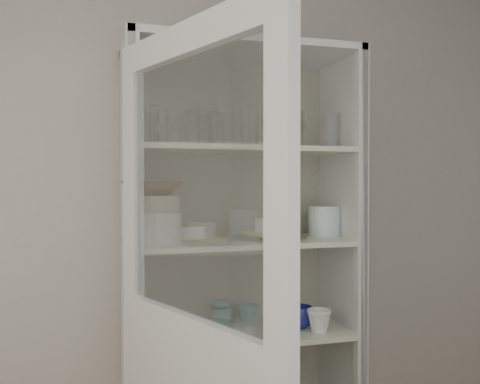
{
  "coord_description": "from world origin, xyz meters",
  "views": [
    {
      "loc": [
        -0.46,
        -0.97,
        1.51
      ],
      "look_at": [
        0.2,
        1.27,
        1.47
      ],
      "focal_mm": 40.0,
      "sensor_mm": 36.0,
      "label": 1
    }
  ],
  "objects": [
    {
      "name": "tumbler_2",
      "position": [
        0.2,
        1.14,
        1.74
      ],
      "size": [
        0.09,
        0.09,
        0.15
      ],
      "primitive_type": "cylinder",
      "rotation": [
        0.0,
        0.0,
        0.29
      ],
      "color": "silver",
      "rests_on": "shelf_glass"
    },
    {
      "name": "pantry_cabinet",
      "position": [
        0.2,
        1.34,
        0.94
      ],
      "size": [
        1.0,
        0.45,
        2.1
      ],
      "color": "silver",
      "rests_on": "floor"
    },
    {
      "name": "wall_back",
      "position": [
        0.0,
        1.5,
        1.3
      ],
      "size": [
        3.6,
        0.02,
        2.6
      ],
      "primitive_type": "cube",
      "color": "#B6B4AD",
      "rests_on": "ground"
    },
    {
      "name": "tumbler_10",
      "position": [
        0.09,
        1.27,
        1.73
      ],
      "size": [
        0.08,
        0.08,
        0.15
      ],
      "primitive_type": "cylinder",
      "rotation": [
        0.0,
        0.0,
        -0.05
      ],
      "color": "silver",
      "rests_on": "shelf_glass"
    },
    {
      "name": "mug_blue",
      "position": [
        0.46,
        1.23,
        0.91
      ],
      "size": [
        0.14,
        0.14,
        0.1
      ],
      "primitive_type": "imported",
      "rotation": [
        0.0,
        0.0,
        -0.16
      ],
      "color": "navy",
      "rests_on": "shelf_mugs"
    },
    {
      "name": "tumbler_7",
      "position": [
        -0.21,
        1.26,
        1.73
      ],
      "size": [
        0.07,
        0.07,
        0.13
      ],
      "primitive_type": "cylinder",
      "rotation": [
        0.0,
        0.0,
        -0.05
      ],
      "color": "silver",
      "rests_on": "shelf_glass"
    },
    {
      "name": "tumbler_6",
      "position": [
        0.59,
        1.16,
        1.74
      ],
      "size": [
        0.09,
        0.09,
        0.15
      ],
      "primitive_type": "cylinder",
      "rotation": [
        0.0,
        0.0,
        0.18
      ],
      "color": "silver",
      "rests_on": "shelf_glass"
    },
    {
      "name": "mug_teal",
      "position": [
        0.26,
        1.35,
        0.91
      ],
      "size": [
        0.12,
        0.12,
        0.09
      ],
      "primitive_type": "imported",
      "rotation": [
        0.0,
        0.0,
        -0.3
      ],
      "color": "teal",
      "rests_on": "shelf_mugs"
    },
    {
      "name": "glass_platter",
      "position": [
        0.34,
        1.26,
        1.27
      ],
      "size": [
        0.37,
        0.37,
        0.02
      ],
      "primitive_type": "cylinder",
      "rotation": [
        0.0,
        0.0,
        -0.18
      ],
      "color": "silver",
      "rests_on": "shelf_plates"
    },
    {
      "name": "yellow_trivet",
      "position": [
        0.34,
        1.26,
        1.29
      ],
      "size": [
        0.2,
        0.2,
        0.01
      ],
      "primitive_type": "cube",
      "rotation": [
        0.0,
        0.0,
        0.12
      ],
      "color": "yellow",
      "rests_on": "glass_platter"
    },
    {
      "name": "tumbler_5",
      "position": [
        0.41,
        1.15,
        1.74
      ],
      "size": [
        0.09,
        0.09,
        0.15
      ],
      "primitive_type": "cylinder",
      "rotation": [
        0.0,
        0.0,
        0.22
      ],
      "color": "silver",
      "rests_on": "shelf_glass"
    },
    {
      "name": "measuring_cups",
      "position": [
        0.13,
        1.22,
        0.88
      ],
      "size": [
        0.11,
        0.11,
        0.04
      ],
      "primitive_type": "cylinder",
      "color": "#B8B8B8",
      "rests_on": "shelf_mugs"
    },
    {
      "name": "tumbler_3",
      "position": [
        0.3,
        1.12,
        1.74
      ],
      "size": [
        0.1,
        0.1,
        0.15
      ],
      "primitive_type": "cylinder",
      "rotation": [
        0.0,
        0.0,
        -0.36
      ],
      "color": "silver",
      "rests_on": "shelf_glass"
    },
    {
      "name": "goblet_1",
      "position": [
        0.1,
        1.37,
        1.75
      ],
      "size": [
        0.08,
        0.08,
        0.19
      ],
      "primitive_type": null,
      "color": "silver",
      "rests_on": "shelf_glass"
    },
    {
      "name": "goblet_0",
      "position": [
        -0.01,
        1.36,
        1.75
      ],
      "size": [
        0.08,
        0.08,
        0.19
      ],
      "primitive_type": null,
      "color": "silver",
      "rests_on": "shelf_glass"
    },
    {
      "name": "white_ramekin",
      "position": [
        0.34,
        1.26,
        1.32
      ],
      "size": [
        0.19,
        0.19,
        0.06
      ],
      "primitive_type": "cylinder",
      "rotation": [
        0.0,
        0.0,
        -0.41
      ],
      "color": "white",
      "rests_on": "yellow_trivet"
    },
    {
      "name": "mug_white",
      "position": [
        0.52,
        1.14,
        0.91
      ],
      "size": [
        0.11,
        0.11,
        0.1
      ],
      "primitive_type": "imported",
      "rotation": [
        0.0,
        0.0,
        -0.01
      ],
      "color": "white",
      "rests_on": "shelf_mugs"
    },
    {
      "name": "tumbler_9",
      "position": [
        -0.09,
        1.3,
        1.73
      ],
      "size": [
        0.08,
        0.08,
        0.14
      ],
      "primitive_type": "cylinder",
      "rotation": [
        0.0,
        0.0,
        0.21
      ],
      "color": "silver",
      "rests_on": "shelf_glass"
    },
    {
      "name": "goblet_2",
      "position": [
        0.38,
        1.39,
        1.76
      ],
      "size": [
        0.08,
        0.08,
        0.19
      ],
      "primitive_type": null,
      "color": "silver",
      "rests_on": "shelf_glass"
    },
    {
      "name": "tumbler_8",
      "position": [
        0.05,
        1.29,
        1.73
      ],
      "size": [
        0.08,
        0.08,
        0.13
      ],
      "primitive_type": "cylinder",
      "rotation": [
        0.0,
        0.0,
        -0.17
      ],
      "color": "silver",
      "rests_on": "shelf_glass"
    },
    {
      "name": "teal_jar",
      "position": [
        0.13,
        1.33,
        0.92
      ],
      "size": [
        0.09,
        0.09,
        0.11
      ],
      "color": "teal",
      "rests_on": "shelf_mugs"
    },
    {
      "name": "plate_stack_back",
      "position": [
        -0.03,
        1.4,
        1.29
      ],
      "size": [
        0.21,
        0.21,
        0.06
      ],
      "primitive_type": "cylinder",
      "color": "white",
      "rests_on": "shelf_plates"
    },
    {
      "name": "tumbler_1",
      "position": [
        -0.21,
        1.12,
        1.73
      ],
      "size": [
        0.07,
        0.07,
        0.13
      ],
      "primitive_type": "cylinder",
      "rotation": [
        0.0,
        0.0,
        -0.03
      ],
      "color": "silver",
      "rests_on": "shelf_glass"
    },
    {
      "name": "grey_bowl_stack",
      "position": [
        0.61,
        1.28,
        1.33
      ],
      "size": [
        0.15,
        0.15,
        0.14
      ],
      "primitive_type": "cylinder",
      "color": "silver",
      "rests_on": "shelf_plates"
    },
    {
      "name": "tumbler_0",
      "position": [
        -0.21,
        1.13,
        1.74
      ],
      "size": [
        0.08,
        0.08,
        0.15
      ],
      "primitive_type": "cylinder",
      "rotation": [
        0.0,
        0.0,
        0.06
      ],
      "color": "silver",
      "rests_on": "shelf_glass"
    },
    {
      "name": "terracotta_bowl",
      "position": [
        -0.19,
        1.23,
        1.49
      ],
      "size": [
        0.27,
        0.27,
        0.06
      ],
      "primitive_type": "imported",
      "rotation": [
        0.0,
        0.0,
        0.08
      ],
      "color": "#55331B",
      "rests_on": "cream_bowl"
    },
    {
      "name": "goblet_3",
      "position": [
        0.53,
        1.39,
        1.74
      ],
      "size": [
        0.07,
        0.07,
        0.16
      ],
      "primitive_type": null,
      "color": "silver",
      "rests_on": "shelf_glass"
    },
    {
      "name": "tumbler_4",
      "position": [
        0.31,
        1.12,
        1.72
      ],
      "size": [
        0.08,
        0.08,
        0.13
      ],
      "primitive_type": "cylinder",
      "rotation": [
        0.0,
        0.0,
        0.4
      ],
      "color": "silver",
      "rests_on": "shelf_glass"
    },
    {
      "name": "plate_stack_front",
      "position": [
        -0.19,
        1.23,
        1.32
      ],
      "size": [
        0.24,
        0.24,
        0.13
      ],
      "primitive_type": "cylinder",
      "color": "white",
      "rests_on": "shelf_plates"
    },
    {
      "name": "cream_bowl",
      "position": [
        -0.19,
        1.23,
        1.42
      ],
      "size": [
        0.28,
        0.28,
        0.07
      ],
      "primitive_type": "cylinder",
      "rotation": [
        0.0,
        0.0,
        0.32
      ],
      "color": "beige",
      "rests_on": "plate_stack_front"
    },
    {
      "name": "white_canister",
      "position": [
        -0.21,
        1.29,
        0.92
      ],
      "size": [
        0.12,
        0.12,
        0.13
      ],
      "primitive_type": "cylinder",
      "rotation": [
        0.0,
        0.0,
        -0.16
      ],
      "color": "white",
      "rests_on": "shelf_mugs"
    }
  ]
}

